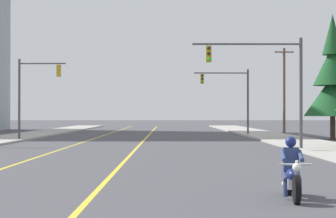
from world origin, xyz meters
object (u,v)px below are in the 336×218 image
object	(u,v)px
conifer_tree_right_verge_far	(332,82)
traffic_signal_near_right	(268,75)
motorcycle_with_rider	(292,174)
traffic_signal_mid_right	(232,92)
utility_pole_right_far	(284,89)
traffic_signal_near_left	(32,88)

from	to	relation	value
conifer_tree_right_verge_far	traffic_signal_near_right	bearing A→B (deg)	-117.12
motorcycle_with_rider	conifer_tree_right_verge_far	distance (m)	35.46
traffic_signal_mid_right	motorcycle_with_rider	bearing A→B (deg)	-94.17
utility_pole_right_far	traffic_signal_near_right	bearing A→B (deg)	-102.48
motorcycle_with_rider	utility_pole_right_far	size ratio (longest dim) A/B	0.25
traffic_signal_near_right	conifer_tree_right_verge_far	bearing A→B (deg)	62.88
motorcycle_with_rider	utility_pole_right_far	xyz separation A→B (m)	(8.87, 47.35, 3.95)
traffic_signal_near_left	traffic_signal_mid_right	world-z (taller)	same
traffic_signal_near_right	traffic_signal_mid_right	xyz separation A→B (m)	(0.48, 23.43, -0.05)
traffic_signal_near_right	conifer_tree_right_verge_far	world-z (taller)	conifer_tree_right_verge_far
traffic_signal_near_right	traffic_signal_mid_right	bearing A→B (deg)	88.83
motorcycle_with_rider	traffic_signal_near_right	bearing A→B (deg)	82.19
utility_pole_right_far	traffic_signal_near_left	bearing A→B (deg)	-145.16
traffic_signal_near_left	utility_pole_right_far	size ratio (longest dim) A/B	0.71
motorcycle_with_rider	traffic_signal_near_right	distance (m)	19.67
traffic_signal_near_left	utility_pole_right_far	world-z (taller)	utility_pole_right_far
traffic_signal_mid_right	conifer_tree_right_verge_far	size ratio (longest dim) A/B	0.62
traffic_signal_near_right	traffic_signal_near_left	distance (m)	20.38
motorcycle_with_rider	traffic_signal_mid_right	world-z (taller)	traffic_signal_mid_right
traffic_signal_mid_right	conifer_tree_right_verge_far	world-z (taller)	conifer_tree_right_verge_far
traffic_signal_near_right	conifer_tree_right_verge_far	size ratio (longest dim) A/B	0.62
traffic_signal_near_right	traffic_signal_near_left	size ratio (longest dim) A/B	1.00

